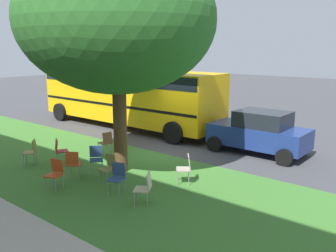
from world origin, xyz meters
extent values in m
plane|color=#424247|center=(0.00, 0.00, 0.00)|extent=(80.00, 80.00, 0.00)
cube|color=#3D752D|center=(0.00, 3.20, 0.00)|extent=(48.00, 6.00, 0.01)
cylinder|color=brown|center=(-0.21, 2.56, 1.67)|extent=(0.44, 0.44, 3.34)
ellipsoid|color=#2D6B28|center=(-0.21, 2.56, 4.79)|extent=(6.05, 6.05, 4.47)
cube|color=olive|center=(2.68, 4.13, 0.44)|extent=(0.58, 0.58, 0.04)
cube|color=olive|center=(2.56, 4.00, 0.68)|extent=(0.35, 0.33, 0.40)
cylinder|color=gray|center=(2.93, 4.13, 0.21)|extent=(0.02, 0.02, 0.42)
cylinder|color=gray|center=(2.66, 4.38, 0.21)|extent=(0.02, 0.02, 0.42)
cylinder|color=gray|center=(2.70, 3.88, 0.21)|extent=(0.02, 0.02, 0.42)
cylinder|color=gray|center=(2.43, 4.13, 0.21)|extent=(0.02, 0.02, 0.42)
cube|color=brown|center=(1.64, 1.62, 0.44)|extent=(0.45, 0.47, 0.04)
cube|color=brown|center=(1.47, 1.65, 0.68)|extent=(0.14, 0.41, 0.40)
cylinder|color=gray|center=(1.79, 1.42, 0.21)|extent=(0.02, 0.02, 0.42)
cylinder|color=gray|center=(1.84, 1.78, 0.21)|extent=(0.02, 0.02, 0.42)
cylinder|color=gray|center=(1.45, 1.47, 0.21)|extent=(0.02, 0.02, 0.42)
cylinder|color=gray|center=(1.50, 1.82, 0.21)|extent=(0.02, 0.02, 0.42)
cube|color=#335184|center=(-1.58, 4.06, 0.44)|extent=(0.53, 0.52, 0.04)
cube|color=#335184|center=(-1.52, 3.89, 0.68)|extent=(0.40, 0.22, 0.40)
cylinder|color=gray|center=(-1.47, 4.28, 0.21)|extent=(0.02, 0.02, 0.42)
cylinder|color=gray|center=(-1.81, 4.16, 0.21)|extent=(0.02, 0.02, 0.42)
cylinder|color=gray|center=(-1.35, 3.96, 0.21)|extent=(0.02, 0.02, 0.42)
cylinder|color=gray|center=(-1.69, 3.84, 0.21)|extent=(0.02, 0.02, 0.42)
cube|color=beige|center=(-2.63, 4.13, 0.44)|extent=(0.56, 0.57, 0.04)
cube|color=beige|center=(-2.78, 4.04, 0.68)|extent=(0.28, 0.39, 0.40)
cylinder|color=gray|center=(-2.39, 4.07, 0.21)|extent=(0.02, 0.02, 0.42)
cylinder|color=gray|center=(-2.57, 4.37, 0.21)|extent=(0.02, 0.02, 0.42)
cylinder|color=gray|center=(-2.68, 3.89, 0.21)|extent=(0.02, 0.02, 0.42)
cylinder|color=gray|center=(-2.87, 4.20, 0.21)|extent=(0.02, 0.02, 0.42)
cube|color=#ADA393|center=(-2.49, 2.21, 0.44)|extent=(0.57, 0.58, 0.04)
cube|color=#ADA393|center=(-2.63, 2.10, 0.68)|extent=(0.32, 0.36, 0.40)
cylinder|color=gray|center=(-2.25, 2.17, 0.21)|extent=(0.02, 0.02, 0.42)
cylinder|color=gray|center=(-2.47, 2.45, 0.21)|extent=(0.02, 0.02, 0.42)
cylinder|color=gray|center=(-2.51, 1.96, 0.21)|extent=(0.02, 0.02, 0.42)
cylinder|color=gray|center=(-2.74, 2.24, 0.21)|extent=(0.02, 0.02, 0.42)
cube|color=#C64C1E|center=(0.44, 3.95, 0.44)|extent=(0.58, 0.57, 0.04)
cube|color=#C64C1E|center=(0.33, 4.09, 0.68)|extent=(0.37, 0.30, 0.40)
cylinder|color=gray|center=(0.39, 3.70, 0.21)|extent=(0.02, 0.02, 0.42)
cylinder|color=gray|center=(0.68, 3.92, 0.21)|extent=(0.02, 0.02, 0.42)
cylinder|color=gray|center=(0.19, 3.98, 0.21)|extent=(0.02, 0.02, 0.42)
cylinder|color=gray|center=(0.48, 4.19, 0.21)|extent=(0.02, 0.02, 0.42)
cube|color=#C64C1E|center=(0.04, 4.95, 0.44)|extent=(0.52, 0.51, 0.04)
cube|color=#C64C1E|center=(0.10, 4.78, 0.68)|extent=(0.41, 0.20, 0.40)
cylinder|color=gray|center=(0.16, 5.17, 0.21)|extent=(0.02, 0.02, 0.42)
cylinder|color=gray|center=(-0.18, 5.06, 0.21)|extent=(0.02, 0.02, 0.42)
cylinder|color=gray|center=(0.26, 4.84, 0.21)|extent=(0.02, 0.02, 0.42)
cylinder|color=gray|center=(-0.08, 4.73, 0.21)|extent=(0.02, 0.02, 0.42)
cube|color=#B7332D|center=(1.95, 3.32, 0.44)|extent=(0.56, 0.55, 0.04)
cube|color=#B7332D|center=(2.03, 3.48, 0.68)|extent=(0.39, 0.26, 0.40)
cylinder|color=gray|center=(1.71, 3.26, 0.21)|extent=(0.02, 0.02, 0.42)
cylinder|color=gray|center=(2.03, 3.09, 0.21)|extent=(0.02, 0.02, 0.42)
cylinder|color=gray|center=(1.87, 3.56, 0.21)|extent=(0.02, 0.02, 0.42)
cylinder|color=gray|center=(2.19, 3.39, 0.21)|extent=(0.02, 0.02, 0.42)
cube|color=olive|center=(-0.73, 3.65, 0.44)|extent=(0.43, 0.41, 0.04)
cube|color=olive|center=(-0.74, 3.47, 0.68)|extent=(0.40, 0.10, 0.40)
cylinder|color=gray|center=(-0.55, 3.81, 0.21)|extent=(0.02, 0.02, 0.42)
cylinder|color=gray|center=(-0.91, 3.82, 0.21)|extent=(0.02, 0.02, 0.42)
cylinder|color=gray|center=(-0.56, 3.47, 0.21)|extent=(0.02, 0.02, 0.42)
cylinder|color=gray|center=(-0.92, 3.48, 0.21)|extent=(0.02, 0.02, 0.42)
cube|color=#335184|center=(0.22, 3.24, 0.44)|extent=(0.57, 0.58, 0.04)
cube|color=#335184|center=(0.37, 3.13, 0.68)|extent=(0.32, 0.37, 0.40)
cylinder|color=gray|center=(0.20, 3.49, 0.21)|extent=(0.02, 0.02, 0.42)
cylinder|color=gray|center=(-0.02, 3.21, 0.21)|extent=(0.02, 0.02, 0.42)
cylinder|color=gray|center=(0.47, 3.28, 0.21)|extent=(0.02, 0.02, 0.42)
cylinder|color=gray|center=(0.25, 3.00, 0.21)|extent=(0.02, 0.02, 0.42)
cube|color=navy|center=(-2.80, -2.17, 0.68)|extent=(3.70, 1.64, 0.76)
cube|color=#1E232B|center=(-2.95, -2.17, 1.33)|extent=(1.90, 1.44, 0.64)
cylinder|color=black|center=(-1.40, -1.30, 0.30)|extent=(0.60, 0.18, 0.60)
cylinder|color=black|center=(-1.40, -3.04, 0.30)|extent=(0.60, 0.18, 0.60)
cylinder|color=black|center=(-4.20, -1.30, 0.30)|extent=(0.60, 0.18, 0.60)
cylinder|color=black|center=(-4.20, -3.04, 0.30)|extent=(0.60, 0.18, 0.60)
cube|color=yellow|center=(4.56, -2.46, 1.63)|extent=(10.40, 2.44, 2.50)
cube|color=black|center=(4.56, -2.46, 1.28)|extent=(10.30, 2.46, 0.12)
cube|color=black|center=(4.56, -2.46, 2.53)|extent=(10.30, 2.46, 0.56)
cylinder|color=black|center=(8.56, -1.20, 0.48)|extent=(0.96, 0.28, 0.96)
cylinder|color=black|center=(8.56, -3.72, 0.48)|extent=(0.96, 0.28, 0.96)
cylinder|color=black|center=(0.56, -1.20, 0.48)|extent=(0.96, 0.28, 0.96)
cylinder|color=black|center=(0.56, -3.72, 0.48)|extent=(0.96, 0.28, 0.96)
camera|label=1|loc=(-8.65, 10.50, 3.98)|focal=38.96mm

